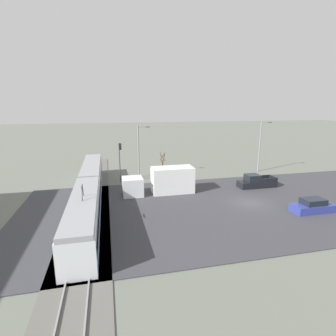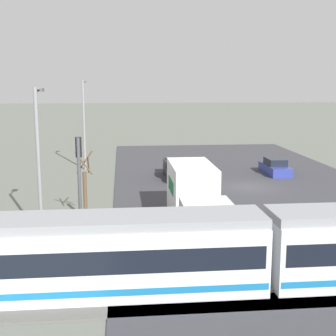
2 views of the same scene
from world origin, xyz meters
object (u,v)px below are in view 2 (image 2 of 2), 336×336
object	(u,v)px
traffic_light_pole	(80,182)
street_tree	(85,189)
street_lamp_mid_block	(39,153)
sedan_car_0	(275,167)
light_rail_tram	(266,250)
street_lamp_near_crossing	(84,119)
pickup_truck	(176,170)
box_truck	(195,197)

from	to	relation	value
traffic_light_pole	street_tree	bearing A→B (deg)	-87.52
street_lamp_mid_block	traffic_light_pole	bearing A→B (deg)	126.47
sedan_car_0	street_lamp_mid_block	world-z (taller)	street_lamp_mid_block
light_rail_tram	sedan_car_0	xyz separation A→B (m)	(-8.24, -23.48, -0.94)
street_lamp_near_crossing	traffic_light_pole	bearing A→B (deg)	93.77
street_tree	street_lamp_mid_block	distance (m)	4.73
light_rail_tram	street_lamp_near_crossing	distance (m)	29.80
pickup_truck	street_lamp_mid_block	xyz separation A→B (m)	(9.17, 15.13, 3.96)
box_truck	traffic_light_pole	world-z (taller)	traffic_light_pole
box_truck	street_tree	world-z (taller)	street_tree
pickup_truck	sedan_car_0	distance (m)	9.41
box_truck	pickup_truck	xyz separation A→B (m)	(-0.45, -13.26, -0.86)
light_rail_tram	traffic_light_pole	distance (m)	9.13
box_truck	sedan_car_0	distance (m)	17.38
pickup_truck	sedan_car_0	world-z (taller)	pickup_truck
light_rail_tram	street_lamp_near_crossing	xyz separation A→B (m)	(9.46, -28.06, 3.35)
traffic_light_pole	sedan_car_0	bearing A→B (deg)	-129.71
pickup_truck	street_tree	world-z (taller)	street_tree
box_truck	street_tree	bearing A→B (deg)	-11.43
box_truck	street_lamp_mid_block	distance (m)	9.44
traffic_light_pole	light_rail_tram	bearing A→B (deg)	152.77
sedan_car_0	street_lamp_mid_block	size ratio (longest dim) A/B	0.55
pickup_truck	sedan_car_0	xyz separation A→B (m)	(-9.35, -1.06, -0.09)
pickup_truck	street_lamp_mid_block	world-z (taller)	street_lamp_mid_block
box_truck	street_lamp_near_crossing	xyz separation A→B (m)	(7.92, -18.91, 3.34)
sedan_car_0	street_lamp_near_crossing	size ratio (longest dim) A/B	0.52
box_truck	sedan_car_0	xyz separation A→B (m)	(-9.79, -14.32, -0.95)
sedan_car_0	street_lamp_near_crossing	distance (m)	18.79
street_lamp_near_crossing	pickup_truck	bearing A→B (deg)	146.00
box_truck	light_rail_tram	bearing A→B (deg)	99.60
street_lamp_mid_block	box_truck	bearing A→B (deg)	-167.91
traffic_light_pole	street_lamp_near_crossing	distance (m)	24.08
street_lamp_near_crossing	street_lamp_mid_block	size ratio (longest dim) A/B	1.06
pickup_truck	street_tree	bearing A→B (deg)	59.38
light_rail_tram	pickup_truck	size ratio (longest dim) A/B	5.52
street_lamp_mid_block	street_lamp_near_crossing	bearing A→B (deg)	-92.22
box_truck	street_tree	xyz separation A→B (m)	(6.61, -1.34, 0.34)
street_tree	street_lamp_mid_block	size ratio (longest dim) A/B	0.53
pickup_truck	traffic_light_pole	world-z (taller)	traffic_light_pole
light_rail_tram	box_truck	xyz separation A→B (m)	(1.55, -9.15, 0.01)
light_rail_tram	pickup_truck	distance (m)	22.46
sedan_car_0	street_lamp_near_crossing	xyz separation A→B (m)	(17.71, -4.58, 4.29)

